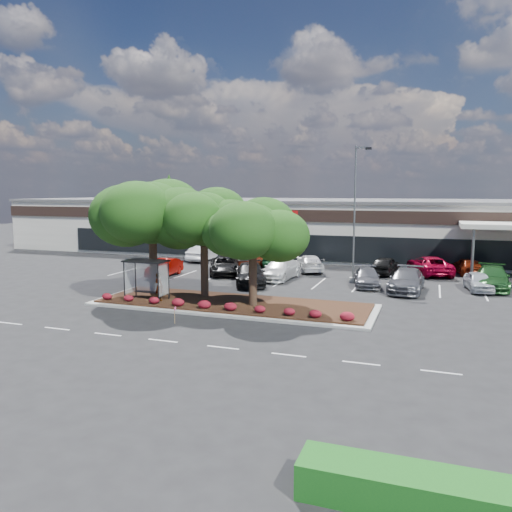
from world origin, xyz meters
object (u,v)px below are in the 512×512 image
(light_pole, at_px, (355,223))
(survey_stake, at_px, (175,313))
(car_0, at_px, (165,268))
(car_1, at_px, (225,265))

(light_pole, relative_size, survey_stake, 11.30)
(light_pole, height_order, car_0, light_pole)
(light_pole, bearing_deg, car_1, 178.71)
(survey_stake, xyz_separation_m, car_0, (-8.40, 13.49, 0.12))
(survey_stake, bearing_deg, light_pole, 64.92)
(light_pole, bearing_deg, survey_stake, -115.08)
(car_0, bearing_deg, car_1, 26.98)
(light_pole, bearing_deg, car_0, -171.45)
(car_0, bearing_deg, light_pole, 5.11)
(car_0, relative_size, car_1, 0.81)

